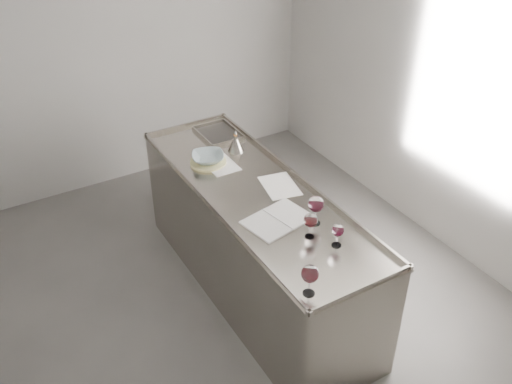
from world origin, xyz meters
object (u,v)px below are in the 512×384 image
wine_glass_left (310,275)px  wine_funnel (236,145)px  wine_glass_right (316,205)px  wine_glass_small (338,231)px  notebook (278,220)px  counter (256,242)px  wine_glass_middle (311,221)px  ceramic_bowl (208,158)px

wine_glass_left → wine_funnel: wine_glass_left is taller
wine_glass_right → wine_glass_small: 0.26m
wine_glass_small → notebook: wine_glass_small is taller
counter → wine_glass_right: size_ratio=11.59×
wine_glass_middle → wine_funnel: bearing=83.7°
wine_glass_right → wine_glass_small: bearing=-94.2°
wine_glass_middle → ceramic_bowl: 1.17m
wine_glass_left → notebook: 0.73m
wine_glass_left → wine_glass_small: (0.40, 0.27, -0.03)m
wine_glass_left → wine_funnel: bearing=75.1°
wine_glass_small → wine_funnel: bearing=88.3°
counter → wine_glass_right: bearing=-75.0°
wine_glass_right → wine_funnel: wine_glass_right is taller
wine_glass_right → wine_glass_small: (-0.02, -0.26, -0.04)m
wine_glass_middle → wine_glass_small: bearing=-59.2°
wine_glass_middle → notebook: 0.29m
counter → wine_glass_left: (-0.28, -1.06, 0.61)m
wine_glass_small → ceramic_bowl: 1.34m
ceramic_bowl → wine_funnel: (0.28, 0.06, 0.01)m
counter → wine_funnel: bearing=74.5°
wine_glass_small → wine_funnel: wine_funnel is taller
notebook → counter: bearing=71.1°
wine_glass_small → ceramic_bowl: (-0.24, 1.32, -0.06)m
counter → wine_glass_small: (0.12, -0.79, 0.58)m
notebook → ceramic_bowl: ceramic_bowl is taller
notebook → ceramic_bowl: 0.91m
wine_glass_left → notebook: wine_glass_left is taller
wine_glass_right → wine_funnel: size_ratio=1.09×
wine_glass_right → ceramic_bowl: size_ratio=0.84×
ceramic_bowl → wine_glass_left: bearing=-95.7°
wine_glass_left → ceramic_bowl: bearing=84.3°
counter → wine_glass_middle: size_ratio=13.56×
wine_glass_middle → wine_glass_right: size_ratio=0.85×
wine_glass_left → wine_glass_middle: 0.52m
wine_glass_left → wine_funnel: size_ratio=1.04×
wine_glass_small → notebook: (-0.18, 0.41, -0.11)m
wine_glass_right → wine_glass_left: bearing=-128.4°
wine_glass_middle → wine_funnel: 1.23m
wine_glass_right → ceramic_bowl: bearing=103.7°
wine_glass_middle → ceramic_bowl: (-0.14, 1.16, -0.08)m
notebook → wine_glass_small: bearing=-77.4°
notebook → wine_funnel: 0.99m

